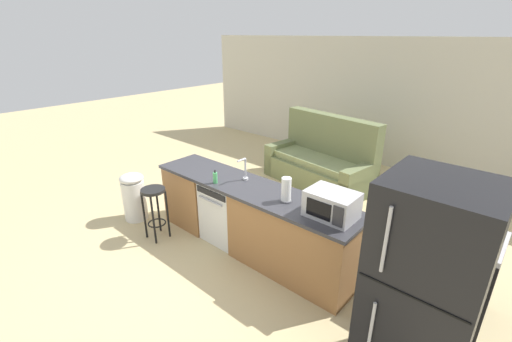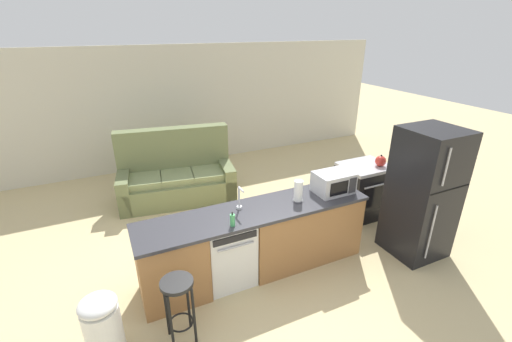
{
  "view_description": "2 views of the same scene",
  "coord_description": "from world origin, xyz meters",
  "px_view_note": "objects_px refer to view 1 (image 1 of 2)",
  "views": [
    {
      "loc": [
        2.75,
        -2.83,
        2.66
      ],
      "look_at": [
        -0.03,
        0.33,
        0.96
      ],
      "focal_mm": 24.0,
      "sensor_mm": 36.0,
      "label": 1
    },
    {
      "loc": [
        -1.4,
        -3.29,
        2.98
      ],
      "look_at": [
        0.48,
        0.71,
        1.07
      ],
      "focal_mm": 24.0,
      "sensor_mm": 36.0,
      "label": 2
    }
  ],
  "objects_px": {
    "paper_towel_roll": "(286,190)",
    "soap_bottle": "(215,178)",
    "dishwasher": "(228,210)",
    "stove_range": "(449,270)",
    "microwave": "(332,204)",
    "refrigerator": "(422,293)",
    "couch": "(322,163)",
    "trash_bin": "(134,196)",
    "bar_stool": "(154,203)",
    "kettle": "(479,236)"
  },
  "relations": [
    {
      "from": "dishwasher",
      "to": "bar_stool",
      "type": "relative_size",
      "value": 1.14
    },
    {
      "from": "stove_range",
      "to": "microwave",
      "type": "distance_m",
      "value": 1.34
    },
    {
      "from": "refrigerator",
      "to": "soap_bottle",
      "type": "height_order",
      "value": "refrigerator"
    },
    {
      "from": "trash_bin",
      "to": "couch",
      "type": "xyz_separation_m",
      "value": [
        1.4,
        3.07,
        0.02
      ]
    },
    {
      "from": "dishwasher",
      "to": "bar_stool",
      "type": "bearing_deg",
      "value": -138.75
    },
    {
      "from": "stove_range",
      "to": "bar_stool",
      "type": "distance_m",
      "value": 3.56
    },
    {
      "from": "stove_range",
      "to": "refrigerator",
      "type": "bearing_deg",
      "value": -90.01
    },
    {
      "from": "soap_bottle",
      "to": "bar_stool",
      "type": "relative_size",
      "value": 0.24
    },
    {
      "from": "soap_bottle",
      "to": "couch",
      "type": "bearing_deg",
      "value": 91.01
    },
    {
      "from": "dishwasher",
      "to": "refrigerator",
      "type": "distance_m",
      "value": 2.7
    },
    {
      "from": "stove_range",
      "to": "couch",
      "type": "bearing_deg",
      "value": 143.65
    },
    {
      "from": "stove_range",
      "to": "soap_bottle",
      "type": "relative_size",
      "value": 5.11
    },
    {
      "from": "kettle",
      "to": "bar_stool",
      "type": "bearing_deg",
      "value": -162.96
    },
    {
      "from": "soap_bottle",
      "to": "kettle",
      "type": "relative_size",
      "value": 0.86
    },
    {
      "from": "dishwasher",
      "to": "stove_range",
      "type": "height_order",
      "value": "stove_range"
    },
    {
      "from": "stove_range",
      "to": "trash_bin",
      "type": "distance_m",
      "value": 4.2
    },
    {
      "from": "soap_bottle",
      "to": "trash_bin",
      "type": "xyz_separation_m",
      "value": [
        -1.45,
        -0.36,
        -0.59
      ]
    },
    {
      "from": "stove_range",
      "to": "paper_towel_roll",
      "type": "xyz_separation_m",
      "value": [
        -1.63,
        -0.57,
        0.59
      ]
    },
    {
      "from": "microwave",
      "to": "kettle",
      "type": "height_order",
      "value": "microwave"
    },
    {
      "from": "stove_range",
      "to": "soap_bottle",
      "type": "distance_m",
      "value": 2.75
    },
    {
      "from": "refrigerator",
      "to": "trash_bin",
      "type": "relative_size",
      "value": 2.42
    },
    {
      "from": "dishwasher",
      "to": "kettle",
      "type": "relative_size",
      "value": 4.1
    },
    {
      "from": "refrigerator",
      "to": "bar_stool",
      "type": "xyz_separation_m",
      "value": [
        -3.35,
        -0.1,
        -0.36
      ]
    },
    {
      "from": "stove_range",
      "to": "microwave",
      "type": "bearing_deg",
      "value": -152.8
    },
    {
      "from": "trash_bin",
      "to": "couch",
      "type": "distance_m",
      "value": 3.37
    },
    {
      "from": "paper_towel_roll",
      "to": "bar_stool",
      "type": "distance_m",
      "value": 1.9
    },
    {
      "from": "dishwasher",
      "to": "microwave",
      "type": "relative_size",
      "value": 1.68
    },
    {
      "from": "microwave",
      "to": "trash_bin",
      "type": "distance_m",
      "value": 3.1
    },
    {
      "from": "soap_bottle",
      "to": "refrigerator",
      "type": "bearing_deg",
      "value": -7.44
    },
    {
      "from": "dishwasher",
      "to": "trash_bin",
      "type": "height_order",
      "value": "dishwasher"
    },
    {
      "from": "microwave",
      "to": "bar_stool",
      "type": "distance_m",
      "value": 2.42
    },
    {
      "from": "stove_range",
      "to": "kettle",
      "type": "xyz_separation_m",
      "value": [
        0.17,
        -0.13,
        0.53
      ]
    },
    {
      "from": "paper_towel_roll",
      "to": "soap_bottle",
      "type": "relative_size",
      "value": 1.6
    },
    {
      "from": "paper_towel_roll",
      "to": "soap_bottle",
      "type": "bearing_deg",
      "value": -169.02
    },
    {
      "from": "kettle",
      "to": "microwave",
      "type": "bearing_deg",
      "value": -161.09
    },
    {
      "from": "couch",
      "to": "stove_range",
      "type": "bearing_deg",
      "value": -36.35
    },
    {
      "from": "paper_towel_roll",
      "to": "kettle",
      "type": "xyz_separation_m",
      "value": [
        1.8,
        0.45,
        -0.05
      ]
    },
    {
      "from": "microwave",
      "to": "paper_towel_roll",
      "type": "height_order",
      "value": "paper_towel_roll"
    },
    {
      "from": "kettle",
      "to": "trash_bin",
      "type": "xyz_separation_m",
      "value": [
        -4.21,
        -1.0,
        -0.61
      ]
    },
    {
      "from": "refrigerator",
      "to": "microwave",
      "type": "height_order",
      "value": "refrigerator"
    },
    {
      "from": "stove_range",
      "to": "microwave",
      "type": "xyz_separation_m",
      "value": [
        -1.07,
        -0.55,
        0.59
      ]
    },
    {
      "from": "bar_stool",
      "to": "trash_bin",
      "type": "xyz_separation_m",
      "value": [
        -0.7,
        0.08,
        -0.16
      ]
    },
    {
      "from": "paper_towel_roll",
      "to": "stove_range",
      "type": "bearing_deg",
      "value": 19.34
    },
    {
      "from": "bar_stool",
      "to": "trash_bin",
      "type": "bearing_deg",
      "value": 173.46
    },
    {
      "from": "refrigerator",
      "to": "soap_bottle",
      "type": "bearing_deg",
      "value": 172.56
    },
    {
      "from": "couch",
      "to": "trash_bin",
      "type": "bearing_deg",
      "value": -114.53
    },
    {
      "from": "dishwasher",
      "to": "couch",
      "type": "height_order",
      "value": "couch"
    },
    {
      "from": "paper_towel_roll",
      "to": "soap_bottle",
      "type": "height_order",
      "value": "paper_towel_roll"
    },
    {
      "from": "refrigerator",
      "to": "couch",
      "type": "relative_size",
      "value": 0.85
    },
    {
      "from": "kettle",
      "to": "bar_stool",
      "type": "distance_m",
      "value": 3.7
    }
  ]
}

